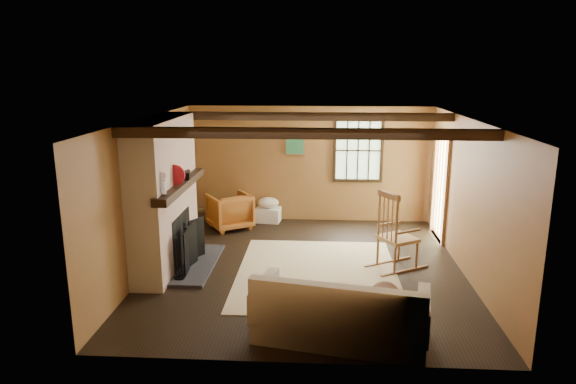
# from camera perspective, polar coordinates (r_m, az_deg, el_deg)

# --- Properties ---
(ground) EXTENTS (5.50, 5.50, 0.00)m
(ground) POSITION_cam_1_polar(r_m,az_deg,el_deg) (8.39, 1.89, -8.44)
(ground) COLOR black
(ground) RESTS_ON ground
(room_envelope) EXTENTS (5.02, 5.52, 2.44)m
(room_envelope) POSITION_cam_1_polar(r_m,az_deg,el_deg) (8.17, 3.58, 2.90)
(room_envelope) COLOR brown
(room_envelope) RESTS_ON ground
(fireplace) EXTENTS (1.02, 2.30, 2.40)m
(fireplace) POSITION_cam_1_polar(r_m,az_deg,el_deg) (8.40, -13.42, -0.87)
(fireplace) COLOR #A4573F
(fireplace) RESTS_ON ground
(rug) EXTENTS (2.50, 3.00, 0.01)m
(rug) POSITION_cam_1_polar(r_m,az_deg,el_deg) (8.20, 3.26, -8.97)
(rug) COLOR beige
(rug) RESTS_ON ground
(rocking_chair) EXTENTS (1.05, 0.89, 1.29)m
(rocking_chair) POSITION_cam_1_polar(r_m,az_deg,el_deg) (8.39, 11.86, -4.80)
(rocking_chair) COLOR tan
(rocking_chair) RESTS_ON ground
(sofa) EXTENTS (2.17, 1.28, 0.82)m
(sofa) POSITION_cam_1_polar(r_m,az_deg,el_deg) (6.26, 5.82, -13.59)
(sofa) COLOR beige
(sofa) RESTS_ON ground
(firewood_pile) EXTENTS (0.69, 0.12, 0.25)m
(firewood_pile) POSITION_cam_1_polar(r_m,az_deg,el_deg) (11.02, -8.09, -2.46)
(firewood_pile) COLOR brown
(firewood_pile) RESTS_ON ground
(laundry_basket) EXTENTS (0.54, 0.43, 0.30)m
(laundry_basket) POSITION_cam_1_polar(r_m,az_deg,el_deg) (10.80, -2.21, -2.53)
(laundry_basket) COLOR white
(laundry_basket) RESTS_ON ground
(basket_pillow) EXTENTS (0.54, 0.49, 0.22)m
(basket_pillow) POSITION_cam_1_polar(r_m,az_deg,el_deg) (10.73, -2.22, -1.19)
(basket_pillow) COLOR beige
(basket_pillow) RESTS_ON laundry_basket
(armchair) EXTENTS (1.07, 1.08, 0.72)m
(armchair) POSITION_cam_1_polar(r_m,az_deg,el_deg) (10.35, -6.51, -2.11)
(armchair) COLOR #BF6026
(armchair) RESTS_ON ground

